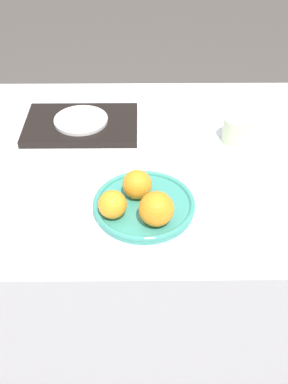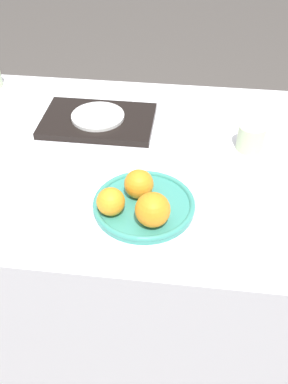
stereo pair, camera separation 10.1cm
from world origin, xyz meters
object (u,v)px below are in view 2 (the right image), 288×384
Objects in this scene: fruit_platter at (144,205)px; orange_1 at (153,210)px; cup_0 at (251,137)px; serving_tray at (98,121)px; side_plate at (98,116)px; orange_2 at (111,202)px; orange_0 at (139,184)px.

orange_1 is at bearing -66.39° from fruit_platter.
cup_0 is (0.26, 0.27, 0.02)m from fruit_platter.
cup_0 reaches higher than fruit_platter.
serving_tray is 2.10× the size of side_plate.
side_plate is at bearing 0.00° from serving_tray.
orange_1 is at bearing -63.32° from side_plate.
serving_tray is (-0.11, 0.39, -0.04)m from orange_2.
orange_0 is 0.37m from cup_0.
orange_1 reaches higher than orange_2.
orange_0 is 0.93× the size of cup_0.
fruit_platter is 0.38m from cup_0.
orange_1 is 0.50× the size of side_plate.
orange_2 is at bearing -151.36° from fruit_platter.
side_plate reaches higher than serving_tray.
orange_1 reaches higher than orange_0.
side_plate is (-0.18, 0.35, 0.01)m from fruit_platter.
orange_2 is (-0.10, 0.02, -0.01)m from orange_1.
side_plate is (0.00, 0.00, 0.02)m from serving_tray.
fruit_platter is 0.08m from orange_1.
orange_1 is at bearing -64.62° from orange_0.
side_plate is at bearing 117.03° from orange_0.
serving_tray is at bearing 116.68° from orange_1.
side_plate is (-0.16, 0.32, -0.02)m from orange_0.
orange_0 is 0.10m from orange_1.
serving_tray is at bearing 105.82° from orange_2.
orange_1 is 0.46m from serving_tray.
orange_0 is (-0.02, 0.03, 0.04)m from fruit_platter.
fruit_platter is 0.39m from side_plate.
fruit_platter is 3.22× the size of cup_0.
cup_0 is (0.23, 0.33, -0.02)m from orange_1.
side_plate is at bearing 170.42° from cup_0.
orange_1 is 1.21× the size of orange_2.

